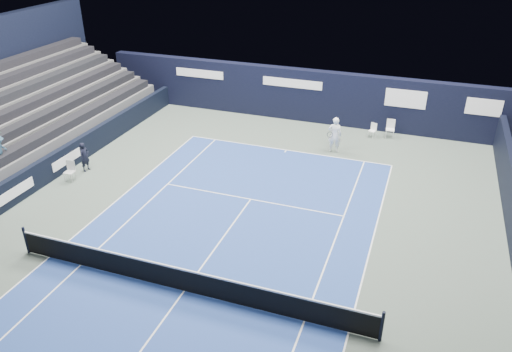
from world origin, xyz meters
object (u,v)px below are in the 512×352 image
at_px(line_judge_chair, 70,169).
at_px(tennis_player, 335,135).
at_px(folding_chair_back_b, 390,127).
at_px(tennis_net, 183,279).
at_px(folding_chair_back_a, 373,129).

xyz_separation_m(line_judge_chair, tennis_player, (10.95, 7.31, 0.40)).
relative_size(folding_chair_back_b, line_judge_chair, 1.06).
bearing_deg(tennis_net, folding_chair_back_a, 75.19).
xyz_separation_m(tennis_net, tennis_player, (2.38, 12.58, 0.45)).
height_order(folding_chair_back_b, line_judge_chair, folding_chair_back_b).
height_order(line_judge_chair, tennis_player, tennis_player).
bearing_deg(folding_chair_back_a, folding_chair_back_b, 37.92).
bearing_deg(line_judge_chair, tennis_player, 27.02).
bearing_deg(tennis_player, line_judge_chair, -146.27).
xyz_separation_m(folding_chair_back_a, tennis_net, (-4.03, -15.23, 0.05)).
relative_size(line_judge_chair, tennis_player, 0.51).
relative_size(tennis_net, tennis_player, 6.76).
bearing_deg(folding_chair_back_a, tennis_net, -84.55).
height_order(folding_chair_back_a, line_judge_chair, line_judge_chair).
xyz_separation_m(folding_chair_back_a, folding_chair_back_b, (0.91, 0.29, 0.13)).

